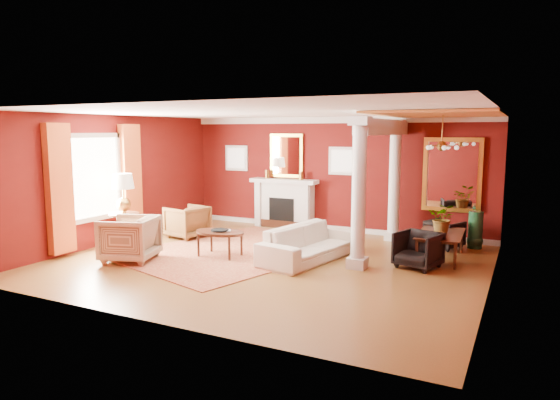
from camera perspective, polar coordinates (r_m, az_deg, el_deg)
The scene contains 27 objects.
ground at distance 9.88m, azimuth -1.23°, elevation -7.01°, with size 8.00×8.00×0.00m, color brown.
room_shell at distance 9.57m, azimuth -1.26°, elevation 4.75°, with size 8.04×7.04×2.92m.
fireplace at distance 13.24m, azimuth 0.47°, elevation -0.36°, with size 1.85×0.42×1.29m.
overmantel_mirror at distance 13.24m, azimuth 0.74°, elevation 5.09°, with size 0.95×0.07×1.15m.
flank_window_left at distance 14.00m, azimuth -4.98°, elevation 4.80°, with size 0.70×0.07×0.70m.
flank_window_right at distance 12.66m, azimuth 7.11°, elevation 4.46°, with size 0.70×0.07×0.70m.
left_window at distance 11.52m, azimuth -20.14°, elevation 1.83°, with size 0.21×2.55×2.60m.
column_front at distance 9.24m, azimuth 8.99°, elevation 0.87°, with size 0.36×0.36×2.80m.
column_back at distance 11.83m, azimuth 12.96°, elevation 2.27°, with size 0.36×0.36×2.80m.
header_beam at distance 10.71m, azimuth 11.75°, elevation 8.14°, with size 0.30×3.20×0.32m, color silver.
amber_ceiling at distance 10.33m, azimuth 17.83°, elevation 9.34°, with size 2.30×3.40×0.04m, color #EB9545.
dining_mirror at distance 12.05m, azimuth 19.05°, elevation 2.73°, with size 1.30×0.07×1.70m.
chandelier at distance 10.37m, azimuth 18.00°, elevation 5.88°, with size 0.60×0.62×0.75m.
crown_trim at distance 12.72m, azimuth 6.11°, elevation 9.08°, with size 8.00×0.08×0.16m, color silver.
base_trim at distance 12.96m, azimuth 5.93°, elevation -3.21°, with size 8.00×0.08×0.12m, color silver.
rug at distance 10.71m, azimuth -5.13°, elevation -5.82°, with size 3.35×4.47×0.02m, color maroon.
sofa at distance 9.89m, azimuth 3.36°, elevation -4.29°, with size 2.33×0.68×0.91m, color beige.
armchair_leopard at distance 12.14m, azimuth -10.56°, elevation -2.28°, with size 0.83×0.78×0.86m, color black.
armchair_stripe at distance 10.23m, azimuth -16.84°, elevation -4.01°, with size 0.95×0.89×0.98m, color tan.
coffee_table at distance 10.20m, azimuth -6.89°, elevation -3.80°, with size 1.05×1.05×0.53m.
coffee_book at distance 10.17m, azimuth -6.52°, elevation -2.98°, with size 0.15×0.02×0.21m, color black.
side_table at distance 11.39m, azimuth -17.47°, elevation 0.31°, with size 0.65×0.65×1.63m.
dining_table at distance 10.44m, azimuth 18.01°, elevation -4.21°, with size 1.51×0.53×0.84m, color black.
dining_chair_near at distance 9.69m, azimuth 15.51°, elevation -5.32°, with size 0.73×0.68×0.75m, color black.
dining_chair_far at distance 11.49m, azimuth 18.29°, elevation -3.56°, with size 0.66×0.62×0.68m, color black.
green_urn at distance 11.70m, azimuth 21.40°, elevation -3.60°, with size 0.34×0.34×0.82m.
potted_plant at distance 10.38m, azimuth 18.18°, elevation -0.63°, with size 0.53×0.59×0.46m, color #26591E.
Camera 1 is at (4.46, -8.45, 2.53)m, focal length 32.00 mm.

